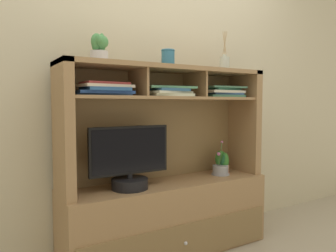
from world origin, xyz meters
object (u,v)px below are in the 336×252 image
at_px(potted_orchid, 220,170).
at_px(potted_fern, 222,162).
at_px(media_console, 168,196).
at_px(potted_succulent, 99,47).
at_px(ceramic_vase, 168,58).
at_px(tv_monitor, 130,164).
at_px(magazine_stack_left, 222,92).
at_px(diffuser_bottle, 224,63).
at_px(magazine_stack_right, 169,91).
at_px(magazine_stack_centre, 105,89).

bearing_deg(potted_orchid, potted_fern, 40.67).
height_order(media_console, potted_orchid, media_console).
xyz_separation_m(potted_succulent, ceramic_vase, (0.49, -0.03, -0.03)).
bearing_deg(tv_monitor, potted_fern, 3.93).
bearing_deg(magazine_stack_left, diffuser_bottle, -81.91).
distance_m(potted_orchid, ceramic_vase, 0.96).
relative_size(magazine_stack_right, potted_succulent, 1.96).
relative_size(magazine_stack_left, ceramic_vase, 2.82).
height_order(tv_monitor, potted_succulent, potted_succulent).
bearing_deg(potted_orchid, potted_succulent, 177.09).
bearing_deg(magazine_stack_right, ceramic_vase, 65.21).
relative_size(magazine_stack_left, potted_succulent, 1.85).
relative_size(potted_orchid, magazine_stack_right, 0.74).
relative_size(magazine_stack_left, magazine_stack_centre, 0.97).
bearing_deg(tv_monitor, potted_orchid, 1.43).
xyz_separation_m(media_console, potted_succulent, (-0.49, 0.02, 1.01)).
height_order(media_console, magazine_stack_left, media_console).
xyz_separation_m(tv_monitor, potted_fern, (0.83, 0.06, -0.08)).
bearing_deg(magazine_stack_centre, potted_fern, 2.94).
relative_size(potted_orchid, diffuser_bottle, 0.90).
bearing_deg(ceramic_vase, potted_succulent, 176.84).
xyz_separation_m(tv_monitor, magazine_stack_left, (0.80, 0.04, 0.48)).
distance_m(potted_orchid, magazine_stack_right, 0.78).
bearing_deg(ceramic_vase, diffuser_bottle, -3.23).
height_order(magazine_stack_left, magazine_stack_right, magazine_stack_left).
bearing_deg(potted_fern, magazine_stack_centre, -177.06).
distance_m(media_console, potted_succulent, 1.13).
bearing_deg(media_console, ceramic_vase, -90.00).
bearing_deg(diffuser_bottle, ceramic_vase, 176.77).
bearing_deg(potted_fern, potted_orchid, -139.33).
bearing_deg(potted_fern, ceramic_vase, -178.25).
xyz_separation_m(media_console, potted_orchid, (0.47, -0.03, 0.15)).
relative_size(tv_monitor, potted_succulent, 2.98).
distance_m(potted_orchid, potted_fern, 0.08).
bearing_deg(magazine_stack_centre, magazine_stack_left, 1.82).
bearing_deg(tv_monitor, magazine_stack_left, 2.63).
bearing_deg(magazine_stack_left, potted_orchid, -138.13).
height_order(magazine_stack_left, potted_succulent, potted_succulent).
relative_size(tv_monitor, magazine_stack_left, 1.61).
relative_size(media_console, magazine_stack_centre, 4.33).
distance_m(tv_monitor, potted_orchid, 0.79).
distance_m(media_console, potted_fern, 0.55).
distance_m(magazine_stack_centre, potted_succulent, 0.27).
distance_m(tv_monitor, magazine_stack_right, 0.56).
distance_m(potted_orchid, magazine_stack_left, 0.61).
bearing_deg(tv_monitor, magazine_stack_centre, 177.78).
distance_m(magazine_stack_centre, ceramic_vase, 0.53).
xyz_separation_m(magazine_stack_centre, potted_succulent, (-0.01, 0.06, 0.26)).
xyz_separation_m(magazine_stack_centre, ceramic_vase, (0.48, 0.04, 0.23)).
bearing_deg(media_console, tv_monitor, -171.49).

